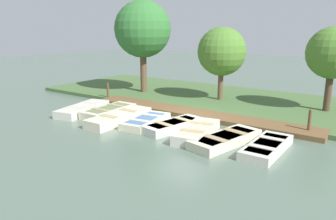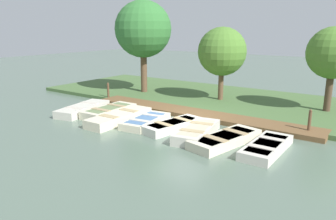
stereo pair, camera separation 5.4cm
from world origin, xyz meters
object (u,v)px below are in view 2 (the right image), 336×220
rowboat_2 (119,117)px  rowboat_3 (146,121)px  rowboat_4 (173,125)px  mooring_post_far (309,122)px  park_tree_left (222,52)px  mooring_post_near (108,91)px  rowboat_0 (83,109)px  rowboat_7 (267,147)px  rowboat_1 (109,111)px  park_tree_far_left (143,30)px  rowboat_6 (225,139)px  rowboat_5 (197,132)px  park_tree_center (333,53)px

rowboat_2 → rowboat_3: rowboat_2 is taller
rowboat_4 → mooring_post_far: mooring_post_far is taller
rowboat_2 → mooring_post_far: mooring_post_far is taller
park_tree_left → mooring_post_near: bearing=-60.4°
rowboat_2 → park_tree_left: size_ratio=0.81×
rowboat_0 → rowboat_3: 3.98m
rowboat_7 → rowboat_1: bearing=-92.5°
park_tree_far_left → rowboat_3: bearing=39.9°
mooring_post_near → rowboat_7: bearing=75.3°
rowboat_3 → rowboat_6: 4.03m
rowboat_2 → park_tree_left: bearing=161.6°
rowboat_0 → mooring_post_far: mooring_post_far is taller
rowboat_4 → mooring_post_near: 6.90m
rowboat_0 → rowboat_4: bearing=81.4°
rowboat_1 → rowboat_2: size_ratio=0.83×
rowboat_3 → park_tree_left: 6.56m
park_tree_left → rowboat_4: bearing=6.4°
mooring_post_near → mooring_post_far: size_ratio=1.00×
rowboat_1 → rowboat_0: bearing=-75.1°
rowboat_5 → mooring_post_near: (-2.76, -7.74, 0.34)m
rowboat_1 → mooring_post_near: 3.46m
rowboat_6 → park_tree_left: bearing=-139.6°
rowboat_0 → park_tree_left: park_tree_left is taller
rowboat_4 → rowboat_7: 4.17m
rowboat_2 → park_tree_left: (-6.28, 2.02, 2.72)m
rowboat_3 → rowboat_4: size_ratio=0.93×
rowboat_5 → park_tree_left: size_ratio=0.72×
rowboat_0 → mooring_post_near: (-2.83, -1.03, 0.34)m
rowboat_7 → park_tree_left: 8.21m
rowboat_2 → rowboat_5: size_ratio=1.13×
rowboat_0 → mooring_post_near: 3.03m
rowboat_7 → mooring_post_far: mooring_post_far is taller
park_tree_center → rowboat_6: bearing=-18.7°
park_tree_left → rowboat_3: bearing=-7.3°
rowboat_1 → mooring_post_far: 9.20m
rowboat_0 → rowboat_2: bearing=74.4°
mooring_post_far → rowboat_7: bearing=-15.5°
rowboat_5 → rowboat_6: (0.09, 1.29, -0.03)m
rowboat_0 → park_tree_center: size_ratio=0.77×
park_tree_center → rowboat_3: bearing=-44.0°
rowboat_0 → park_tree_center: 12.61m
rowboat_5 → park_tree_far_left: 9.73m
rowboat_0 → park_tree_left: (-6.10, 4.73, 2.73)m
rowboat_7 → mooring_post_far: size_ratio=2.63×
rowboat_7 → mooring_post_near: (-2.77, -10.57, 0.38)m
mooring_post_far → rowboat_1: bearing=-74.9°
rowboat_1 → park_tree_left: (-5.68, 3.30, 2.73)m
park_tree_left → park_tree_far_left: bearing=-82.5°
rowboat_0 → rowboat_5: rowboat_5 is taller
rowboat_6 → mooring_post_near: size_ratio=3.08×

